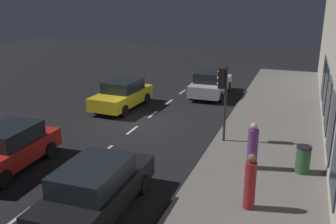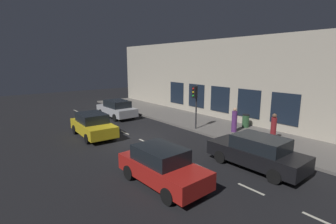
# 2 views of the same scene
# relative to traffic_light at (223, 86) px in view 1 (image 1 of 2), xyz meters

# --- Properties ---
(ground_plane) EXTENTS (60.00, 60.00, 0.00)m
(ground_plane) POSITION_rel_traffic_light_xyz_m (-4.30, 1.18, -2.53)
(ground_plane) COLOR black
(sidewalk) EXTENTS (4.50, 32.00, 0.15)m
(sidewalk) POSITION_rel_traffic_light_xyz_m (1.95, 1.18, -2.46)
(sidewalk) COLOR slate
(sidewalk) RESTS_ON ground
(lane_centre_line) EXTENTS (0.12, 27.20, 0.01)m
(lane_centre_line) POSITION_rel_traffic_light_xyz_m (-4.30, 0.18, -2.53)
(lane_centre_line) COLOR beige
(lane_centre_line) RESTS_ON ground
(traffic_light) EXTENTS (0.45, 0.32, 3.25)m
(traffic_light) POSITION_rel_traffic_light_xyz_m (0.00, 0.00, 0.00)
(traffic_light) COLOR #2D2D30
(traffic_light) RESTS_ON sidewalk
(parked_car_0) EXTENTS (2.05, 4.50, 1.58)m
(parked_car_0) POSITION_rel_traffic_light_xyz_m (-2.34, 7.75, -1.74)
(parked_car_0) COLOR #B7B7BC
(parked_car_0) RESTS_ON ground
(parked_car_1) EXTENTS (1.99, 4.23, 1.58)m
(parked_car_1) POSITION_rel_traffic_light_xyz_m (-6.82, -5.03, -1.74)
(parked_car_1) COLOR red
(parked_car_1) RESTS_ON ground
(parked_car_2) EXTENTS (2.10, 4.40, 1.58)m
(parked_car_2) POSITION_rel_traffic_light_xyz_m (-6.39, 3.35, -1.74)
(parked_car_2) COLOR gold
(parked_car_2) RESTS_ON ground
(parked_car_3) EXTENTS (2.01, 4.63, 1.58)m
(parked_car_3) POSITION_rel_traffic_light_xyz_m (-2.27, -6.56, -1.74)
(parked_car_3) COLOR black
(parked_car_3) RESTS_ON ground
(pedestrian_0) EXTENTS (0.47, 0.47, 1.73)m
(pedestrian_0) POSITION_rel_traffic_light_xyz_m (1.95, -5.05, -1.57)
(pedestrian_0) COLOR maroon
(pedestrian_0) RESTS_ON sidewalk
(pedestrian_1) EXTENTS (0.43, 0.43, 1.73)m
(pedestrian_1) POSITION_rel_traffic_light_xyz_m (1.64, -2.30, -1.58)
(pedestrian_1) COLOR #5B2D70
(pedestrian_1) RESTS_ON sidewalk
(trash_bin) EXTENTS (0.52, 0.52, 0.99)m
(trash_bin) POSITION_rel_traffic_light_xyz_m (3.38, -2.05, -1.89)
(trash_bin) COLOR #2D5633
(trash_bin) RESTS_ON sidewalk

